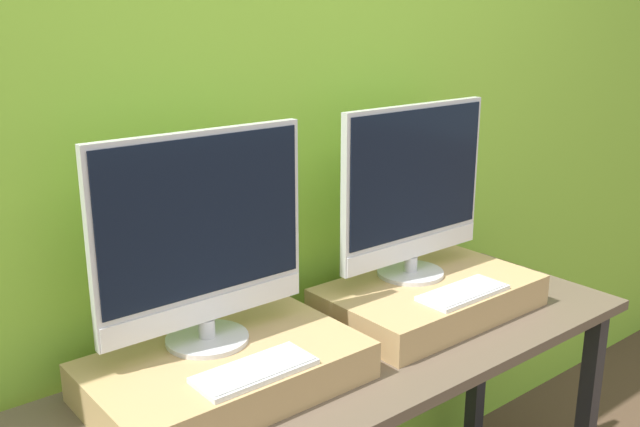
{
  "coord_description": "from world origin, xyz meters",
  "views": [
    {
      "loc": [
        -1.12,
        -0.96,
        1.61
      ],
      "look_at": [
        0.0,
        0.41,
        1.1
      ],
      "focal_mm": 40.0,
      "sensor_mm": 36.0,
      "label": 1
    }
  ],
  "objects_px": {
    "monitor_left": "(203,237)",
    "monitor_right": "(414,190)",
    "keyboard_right": "(463,292)",
    "keyboard_left": "(255,370)"
  },
  "relations": [
    {
      "from": "monitor_left",
      "to": "monitor_right",
      "type": "relative_size",
      "value": 1.0
    },
    {
      "from": "monitor_right",
      "to": "keyboard_right",
      "type": "height_order",
      "value": "monitor_right"
    },
    {
      "from": "keyboard_left",
      "to": "monitor_left",
      "type": "bearing_deg",
      "value": 90.0
    },
    {
      "from": "keyboard_left",
      "to": "monitor_right",
      "type": "height_order",
      "value": "monitor_right"
    },
    {
      "from": "keyboard_right",
      "to": "keyboard_left",
      "type": "bearing_deg",
      "value": 180.0
    },
    {
      "from": "keyboard_left",
      "to": "keyboard_right",
      "type": "relative_size",
      "value": 1.0
    },
    {
      "from": "keyboard_left",
      "to": "keyboard_right",
      "type": "height_order",
      "value": "same"
    },
    {
      "from": "monitor_left",
      "to": "keyboard_left",
      "type": "xyz_separation_m",
      "value": [
        -0.0,
        -0.2,
        -0.25
      ]
    },
    {
      "from": "monitor_right",
      "to": "keyboard_right",
      "type": "bearing_deg",
      "value": -90.0
    },
    {
      "from": "keyboard_left",
      "to": "keyboard_right",
      "type": "xyz_separation_m",
      "value": [
        0.69,
        0.0,
        0.0
      ]
    }
  ]
}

